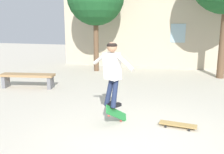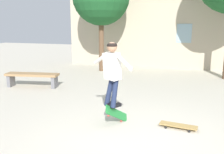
{
  "view_description": "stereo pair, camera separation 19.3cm",
  "coord_description": "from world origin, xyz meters",
  "px_view_note": "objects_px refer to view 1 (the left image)",
  "views": [
    {
      "loc": [
        0.82,
        -4.42,
        2.21
      ],
      "look_at": [
        -0.57,
        0.57,
        1.1
      ],
      "focal_mm": 40.0,
      "sensor_mm": 36.0,
      "label": 1
    },
    {
      "loc": [
        1.0,
        -4.37,
        2.21
      ],
      "look_at": [
        -0.57,
        0.57,
        1.1
      ],
      "focal_mm": 40.0,
      "sensor_mm": 36.0,
      "label": 2
    }
  ],
  "objects_px": {
    "skater": "(112,69)",
    "skateboard_resting": "(178,124)",
    "skateboard_flipping": "(117,114)",
    "park_bench": "(28,78)"
  },
  "relations": [
    {
      "from": "park_bench",
      "to": "skateboard_resting",
      "type": "relative_size",
      "value": 2.36
    },
    {
      "from": "skater",
      "to": "skateboard_flipping",
      "type": "relative_size",
      "value": 1.78
    },
    {
      "from": "park_bench",
      "to": "skater",
      "type": "relative_size",
      "value": 1.37
    },
    {
      "from": "skater",
      "to": "skateboard_resting",
      "type": "height_order",
      "value": "skater"
    },
    {
      "from": "park_bench",
      "to": "skateboard_flipping",
      "type": "bearing_deg",
      "value": -41.1
    },
    {
      "from": "park_bench",
      "to": "skateboard_resting",
      "type": "bearing_deg",
      "value": -32.22
    },
    {
      "from": "skateboard_flipping",
      "to": "skateboard_resting",
      "type": "relative_size",
      "value": 0.97
    },
    {
      "from": "park_bench",
      "to": "skater",
      "type": "bearing_deg",
      "value": -42.5
    },
    {
      "from": "park_bench",
      "to": "skater",
      "type": "distance_m",
      "value": 4.52
    },
    {
      "from": "skater",
      "to": "skateboard_flipping",
      "type": "distance_m",
      "value": 1.02
    }
  ]
}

